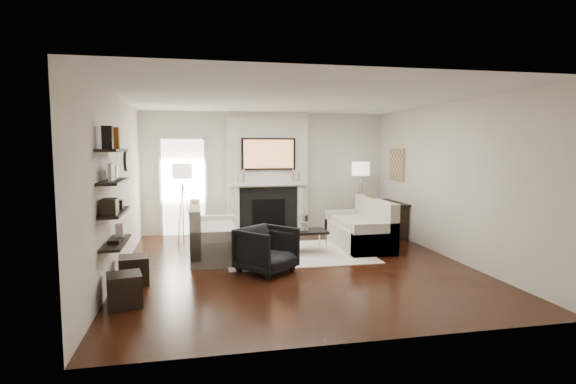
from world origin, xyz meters
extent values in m
plane|color=black|center=(0.00, 0.00, 0.00)|extent=(6.00, 6.00, 0.00)
plane|color=white|center=(0.00, 0.00, 2.70)|extent=(6.00, 6.00, 0.00)
plane|color=silver|center=(0.00, 3.00, 1.35)|extent=(5.50, 0.00, 5.50)
plane|color=silver|center=(0.00, -3.00, 1.35)|extent=(5.50, 0.00, 5.50)
plane|color=silver|center=(-2.75, 0.00, 1.35)|extent=(0.00, 6.00, 6.00)
plane|color=silver|center=(2.75, 0.00, 1.35)|extent=(0.00, 6.00, 6.00)
cube|color=silver|center=(0.00, 2.88, 1.35)|extent=(1.80, 0.25, 2.70)
cube|color=black|center=(0.00, 2.74, 0.52)|extent=(1.30, 0.02, 1.04)
cube|color=black|center=(0.00, 2.73, 0.45)|extent=(0.75, 0.02, 0.65)
cube|color=white|center=(-0.72, 2.71, 0.55)|extent=(0.12, 0.08, 1.10)
cube|color=white|center=(0.72, 2.71, 0.55)|extent=(0.12, 0.08, 1.10)
cube|color=white|center=(0.00, 2.69, 1.12)|extent=(1.70, 0.18, 0.07)
cube|color=black|center=(0.00, 2.71, 1.78)|extent=(1.20, 0.06, 0.70)
cube|color=#BF723F|center=(0.00, 2.68, 1.78)|extent=(1.10, 0.00, 0.62)
cylinder|color=silver|center=(-0.55, 2.70, 1.30)|extent=(0.04, 0.04, 0.30)
cylinder|color=silver|center=(-0.68, 2.70, 1.27)|extent=(0.04, 0.04, 0.24)
cylinder|color=silver|center=(0.55, 2.70, 1.30)|extent=(0.04, 0.04, 0.30)
cylinder|color=silver|center=(0.68, 2.70, 1.27)|extent=(0.04, 0.04, 0.24)
cube|color=white|center=(-1.85, 2.98, 1.05)|extent=(0.90, 0.02, 2.10)
cube|color=white|center=(-2.33, 2.96, 1.05)|extent=(0.06, 0.06, 2.16)
cube|color=white|center=(-1.37, 2.96, 1.05)|extent=(0.06, 0.06, 2.16)
cube|color=white|center=(-1.85, 2.96, 2.13)|extent=(1.02, 0.06, 0.06)
cube|color=beige|center=(0.19, 0.77, 0.01)|extent=(2.60, 2.00, 0.01)
cube|color=beige|center=(-1.27, 0.91, 0.21)|extent=(0.85, 1.80, 0.42)
cube|color=beige|center=(-1.61, 0.91, 0.53)|extent=(0.18, 1.80, 0.80)
cube|color=beige|center=(-1.27, 0.10, 0.30)|extent=(0.85, 0.18, 0.60)
cube|color=beige|center=(-1.27, 1.72, 0.30)|extent=(0.85, 0.18, 0.60)
cube|color=beige|center=(-1.22, 0.91, 0.47)|extent=(0.63, 1.44, 0.10)
cube|color=#944E12|center=(-1.61, 1.21, 0.73)|extent=(0.10, 0.42, 0.42)
cube|color=black|center=(-1.61, 0.61, 0.72)|extent=(0.10, 0.40, 0.40)
cube|color=beige|center=(1.51, 1.09, 0.21)|extent=(0.85, 1.80, 0.42)
cube|color=beige|center=(1.85, 1.09, 0.53)|extent=(0.18, 1.80, 0.80)
cube|color=beige|center=(1.51, 0.28, 0.30)|extent=(0.85, 0.18, 0.60)
cube|color=beige|center=(1.51, 1.90, 0.30)|extent=(0.85, 0.18, 0.60)
cube|color=beige|center=(1.46, 1.09, 0.47)|extent=(0.63, 1.44, 0.10)
cube|color=#944E12|center=(1.85, 1.39, 0.73)|extent=(0.10, 0.42, 0.42)
cube|color=black|center=(1.85, 0.79, 0.72)|extent=(0.10, 0.40, 0.40)
cube|color=black|center=(0.20, 0.79, 0.40)|extent=(1.10, 0.55, 0.04)
cylinder|color=silver|center=(-0.30, 0.57, 0.19)|extent=(0.02, 0.02, 0.38)
cylinder|color=silver|center=(0.70, 0.57, 0.19)|extent=(0.02, 0.02, 0.38)
cylinder|color=silver|center=(-0.30, 1.01, 0.19)|extent=(0.02, 0.02, 0.38)
cylinder|color=silver|center=(0.70, 1.01, 0.19)|extent=(0.02, 0.02, 0.38)
cylinder|color=white|center=(0.35, 0.79, 0.56)|extent=(0.17, 0.17, 0.29)
cylinder|color=white|center=(0.35, 0.79, 0.50)|extent=(0.10, 0.10, 0.16)
cylinder|color=#9E431A|center=(-0.05, 0.79, 0.45)|extent=(0.27, 0.27, 0.05)
imported|color=black|center=(-0.53, -0.32, 0.39)|extent=(1.03, 1.02, 0.77)
cylinder|color=silver|center=(-1.85, 2.26, 0.60)|extent=(0.02, 0.02, 1.20)
cylinder|color=white|center=(-1.85, 2.26, 1.45)|extent=(0.40, 0.40, 0.30)
cylinder|color=silver|center=(-1.74, 2.26, 0.60)|extent=(0.25, 0.02, 1.23)
cylinder|color=silver|center=(-1.91, 2.36, 0.60)|extent=(0.14, 0.22, 1.23)
cylinder|color=silver|center=(-1.91, 2.17, 0.60)|extent=(0.14, 0.22, 1.23)
cylinder|color=silver|center=(2.05, 2.45, 0.60)|extent=(0.02, 0.02, 1.20)
cylinder|color=white|center=(2.05, 2.45, 1.45)|extent=(0.40, 0.40, 0.30)
cylinder|color=silver|center=(2.16, 2.45, 0.60)|extent=(0.25, 0.02, 1.23)
cylinder|color=silver|center=(2.00, 2.55, 0.60)|extent=(0.14, 0.22, 1.23)
cylinder|color=silver|center=(1.99, 2.35, 0.60)|extent=(0.14, 0.22, 1.23)
cube|color=black|center=(2.57, 1.95, 0.73)|extent=(0.35, 1.20, 0.04)
cube|color=black|center=(2.57, 1.40, 0.35)|extent=(0.30, 0.04, 0.71)
cube|color=black|center=(2.57, 2.50, 0.35)|extent=(0.30, 0.04, 0.71)
cube|color=#A58352|center=(2.73, 2.05, 1.55)|extent=(0.03, 0.70, 0.70)
cube|color=black|center=(-2.62, -1.00, 0.70)|extent=(0.25, 1.00, 0.03)
cube|color=black|center=(-2.62, -1.00, 1.10)|extent=(0.25, 1.00, 0.04)
cube|color=black|center=(-2.62, -1.00, 1.50)|extent=(0.25, 1.00, 0.04)
cube|color=black|center=(-2.62, -1.00, 1.90)|extent=(0.25, 1.00, 0.04)
cube|color=black|center=(-2.62, -1.29, 2.06)|extent=(0.12, 0.10, 0.28)
cube|color=#944E12|center=(-2.62, -0.81, 2.06)|extent=(0.12, 0.10, 0.28)
cube|color=white|center=(-2.62, -1.09, 1.63)|extent=(0.04, 0.30, 0.22)
cube|color=black|center=(-2.62, -0.77, 1.61)|extent=(0.04, 0.22, 0.18)
cube|color=black|center=(-2.62, -1.33, 1.22)|extent=(0.18, 0.25, 0.20)
cube|color=black|center=(-2.62, -0.81, 1.18)|extent=(0.15, 0.12, 0.12)
cube|color=black|center=(-2.62, -1.10, 0.74)|extent=(0.14, 0.20, 0.05)
cube|color=white|center=(-2.62, -0.67, 0.81)|extent=(0.10, 0.10, 0.18)
cylinder|color=black|center=(-2.73, 0.90, 1.70)|extent=(0.04, 0.34, 0.34)
cylinder|color=white|center=(-2.71, 0.90, 1.70)|extent=(0.01, 0.29, 0.29)
cube|color=black|center=(-2.47, -0.54, 0.20)|extent=(0.45, 0.45, 0.40)
cube|color=black|center=(-2.47, -1.43, 0.20)|extent=(0.47, 0.47, 0.40)
camera|label=1|loc=(-1.59, -7.07, 1.95)|focal=28.00mm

